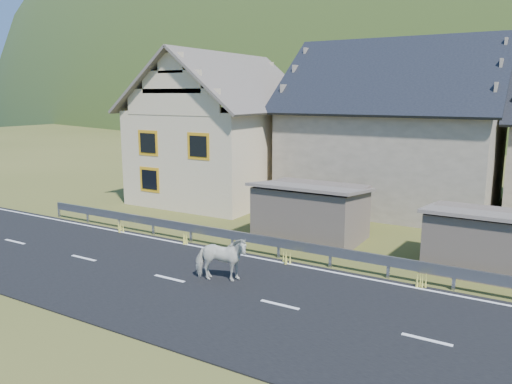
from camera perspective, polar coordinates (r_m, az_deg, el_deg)
The scene contains 10 objects.
ground at distance 14.38m, azimuth 2.74°, elevation -12.90°, with size 160.00×160.00×0.00m, color #394316.
road at distance 14.37m, azimuth 2.74°, elevation -12.83°, with size 60.00×7.00×0.04m, color black.
lane_markings at distance 14.36m, azimuth 2.74°, elevation -12.73°, with size 60.00×6.60×0.01m, color silver.
guardrail at distance 17.31m, azimuth 8.49°, elevation -6.79°, with size 28.10×0.09×0.75m.
shed_left at distance 20.42m, azimuth 6.32°, elevation -2.40°, with size 4.30×3.30×2.40m, color #716256.
shed_right at distance 18.36m, azimuth 24.53°, elevation -5.22°, with size 3.80×2.90×2.20m, color #716256.
house_cream at distance 28.63m, azimuth -3.76°, elevation 8.10°, with size 7.80×9.80×8.30m.
house_stone_a at distance 27.59m, azimuth 15.77°, elevation 8.18°, with size 10.80×9.80×8.90m.
conifer_patch at distance 136.12m, azimuth 3.92°, elevation 11.15°, with size 76.00×50.00×28.00m, color black.
horse at distance 15.84m, azimuth -4.05°, elevation -7.62°, with size 1.73×0.79×1.46m, color beige.
Camera 1 is at (6.08, -11.64, 5.85)m, focal length 35.00 mm.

